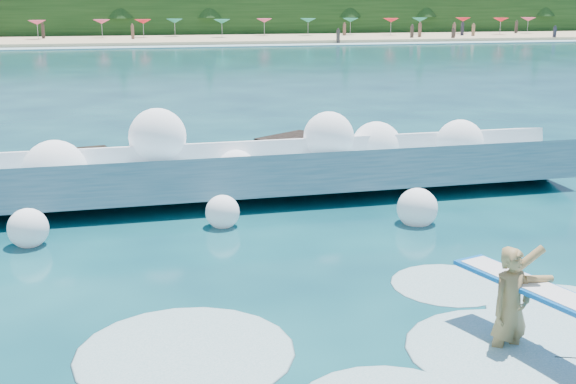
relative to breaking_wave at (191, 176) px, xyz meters
name	(u,v)px	position (x,y,z in m)	size (l,w,h in m)	color
ground	(223,310)	(-0.31, -6.39, -0.55)	(200.00, 200.00, 0.00)	#072D3E
beach	(114,40)	(-0.31, 71.61, -0.35)	(140.00, 20.00, 0.40)	tan
wet_band	(116,47)	(-0.31, 60.61, -0.51)	(140.00, 5.00, 0.08)	silver
treeline	(111,18)	(-0.31, 81.61, 1.95)	(140.00, 4.00, 5.00)	black
breaking_wave	(191,176)	(0.00, 0.00, 0.00)	(18.25, 2.83, 1.57)	teal
rock_cluster	(180,172)	(-0.14, 1.06, -0.16)	(8.02, 3.14, 1.24)	black
surfer_with_board	(515,304)	(3.17, -8.51, 0.07)	(1.18, 2.88, 1.68)	#A7834E
wave_spray	(186,158)	(-0.11, -0.23, 0.48)	(14.72, 4.61, 2.17)	white
surf_foam	(416,346)	(1.98, -8.14, -0.55)	(9.28, 5.38, 0.14)	silver
beach_umbrellas	(115,22)	(-0.02, 73.92, 1.70)	(112.34, 6.79, 0.50)	#137863
beachgoers	(229,32)	(12.82, 69.05, 0.57)	(94.22, 12.01, 1.89)	#3F332D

